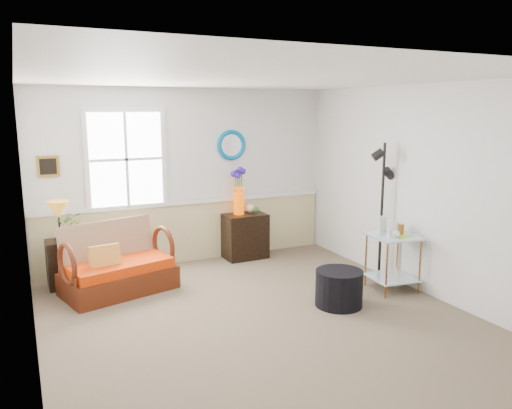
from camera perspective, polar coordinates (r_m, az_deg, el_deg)
name	(u,v)px	position (r m, az deg, el deg)	size (l,w,h in m)	color
floor	(261,321)	(5.62, 0.62, -13.20)	(4.50, 5.00, 0.01)	brown
ceiling	(262,78)	(5.15, 0.69, 14.28)	(4.50, 5.00, 0.01)	white
walls	(262,205)	(5.23, 0.65, -0.08)	(4.51, 5.01, 2.60)	silver
wainscot	(190,232)	(7.67, -7.60, -3.16)	(4.46, 0.02, 0.90)	#C7B982
chair_rail	(189,202)	(7.56, -7.66, 0.29)	(4.46, 0.04, 0.06)	white
window	(126,159)	(7.24, -14.61, 5.01)	(1.14, 0.06, 1.44)	white
picture	(48,166)	(7.13, -22.68, 4.04)	(0.28, 0.03, 0.28)	#AC7F2F
mirror	(231,145)	(7.70, -2.85, 6.79)	(0.47, 0.47, 0.07)	#0088C4
loveseat	(118,258)	(6.56, -15.50, -5.96)	(1.34, 0.76, 0.88)	#65250D
throw_pillow	(105,260)	(6.42, -16.87, -6.11)	(0.37, 0.09, 0.37)	orange
lamp_stand	(62,264)	(7.00, -21.34, -6.35)	(0.35, 0.35, 0.63)	black
table_lamp	(59,221)	(6.85, -21.59, -1.78)	(0.28, 0.28, 0.52)	#B97A1E
potted_plant	(71,229)	(6.89, -20.42, -2.62)	(0.33, 0.37, 0.29)	#346025
cabinet	(245,236)	(7.78, -1.25, -3.63)	(0.65, 0.42, 0.70)	black
flower_vase	(239,192)	(7.64, -1.99, 1.49)	(0.21, 0.21, 0.71)	#D54600
side_table	(392,263)	(6.66, 15.32, -6.42)	(0.57, 0.57, 0.72)	#B2793C
tabletop_items	(393,226)	(6.57, 15.36, -2.34)	(0.39, 0.39, 0.23)	silver
floor_lamp	(382,212)	(6.93, 14.17, -0.82)	(0.27, 0.27, 1.86)	black
ottoman	(339,288)	(6.05, 9.47, -9.41)	(0.56, 0.56, 0.43)	black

